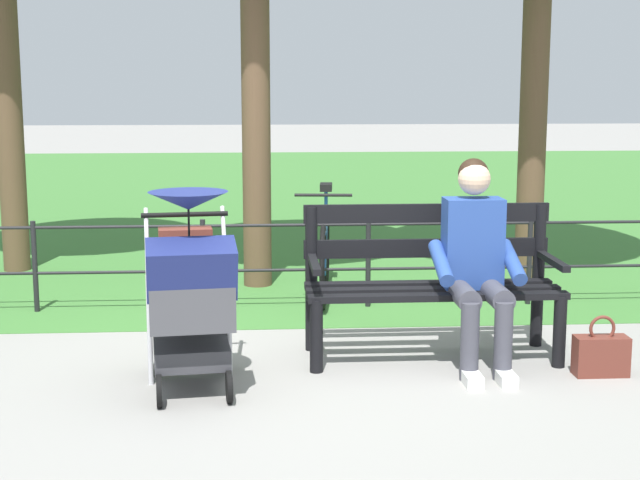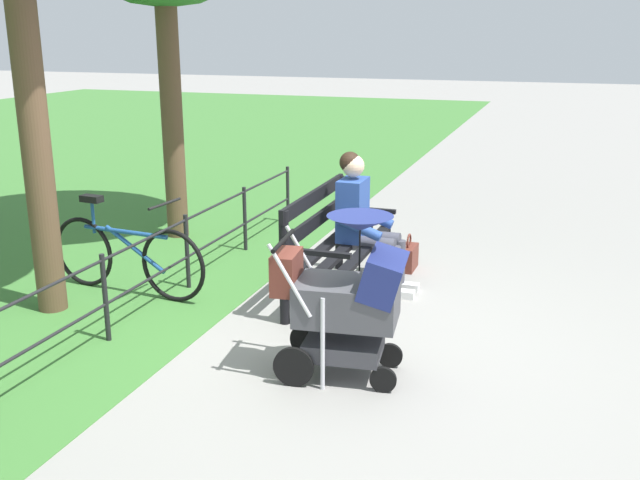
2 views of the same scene
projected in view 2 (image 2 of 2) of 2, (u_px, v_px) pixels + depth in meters
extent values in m
plane|color=gray|center=(311.00, 334.00, 5.76)|extent=(60.00, 60.00, 0.00)
cube|color=black|center=(325.00, 247.00, 6.49)|extent=(1.60, 0.11, 0.04)
cube|color=black|center=(345.00, 249.00, 6.44)|extent=(1.60, 0.11, 0.04)
cube|color=black|center=(364.00, 251.00, 6.38)|extent=(1.60, 0.11, 0.04)
cube|color=black|center=(315.00, 222.00, 6.46)|extent=(1.60, 0.05, 0.12)
cube|color=black|center=(315.00, 197.00, 6.40)|extent=(1.60, 0.05, 0.12)
cylinder|color=black|center=(386.00, 251.00, 7.12)|extent=(0.08, 0.08, 0.45)
cylinder|color=black|center=(339.00, 223.00, 7.20)|extent=(0.08, 0.08, 0.95)
cube|color=black|center=(367.00, 210.00, 7.07)|extent=(0.05, 0.56, 0.04)
cylinder|color=black|center=(341.00, 304.00, 5.76)|extent=(0.08, 0.08, 0.45)
cylinder|color=black|center=(284.00, 268.00, 5.84)|extent=(0.08, 0.08, 0.95)
cube|color=black|center=(317.00, 253.00, 5.71)|extent=(0.05, 0.56, 0.04)
cylinder|color=#42424C|center=(378.00, 239.00, 6.67)|extent=(0.14, 0.40, 0.14)
cylinder|color=#42424C|center=(373.00, 245.00, 6.49)|extent=(0.14, 0.40, 0.14)
cylinder|color=#42424C|center=(399.00, 265.00, 6.68)|extent=(0.11, 0.11, 0.47)
cylinder|color=#42424C|center=(394.00, 272.00, 6.50)|extent=(0.11, 0.11, 0.47)
cube|color=silver|center=(407.00, 287.00, 6.71)|extent=(0.10, 0.22, 0.07)
cube|color=silver|center=(402.00, 294.00, 6.53)|extent=(0.10, 0.22, 0.07)
cube|color=#284793|center=(353.00, 210.00, 6.57)|extent=(0.36, 0.22, 0.56)
cylinder|color=#284793|center=(372.00, 216.00, 6.76)|extent=(0.09, 0.43, 0.23)
cylinder|color=#284793|center=(359.00, 227.00, 6.36)|extent=(0.09, 0.43, 0.23)
sphere|color=beige|center=(353.00, 166.00, 6.46)|extent=(0.20, 0.20, 0.20)
sphere|color=black|center=(350.00, 162.00, 6.46)|extent=(0.19, 0.19, 0.19)
cylinder|color=black|center=(309.00, 339.00, 5.31)|extent=(0.06, 0.28, 0.28)
cylinder|color=black|center=(293.00, 367.00, 4.88)|extent=(0.06, 0.28, 0.28)
cylinder|color=black|center=(390.00, 355.00, 5.17)|extent=(0.05, 0.18, 0.18)
cylinder|color=black|center=(383.00, 380.00, 4.81)|extent=(0.05, 0.18, 0.18)
cube|color=#38383D|center=(344.00, 346.00, 5.01)|extent=(0.48, 0.57, 0.12)
cylinder|color=silver|center=(336.00, 318.00, 5.22)|extent=(0.03, 0.03, 0.65)
cylinder|color=silver|center=(323.00, 344.00, 4.79)|extent=(0.03, 0.03, 0.65)
cube|color=#47474C|center=(347.00, 301.00, 4.92)|extent=(0.54, 0.73, 0.28)
cube|color=navy|center=(383.00, 276.00, 4.81)|extent=(0.51, 0.36, 0.33)
cylinder|color=black|center=(283.00, 241.00, 4.89)|extent=(0.52, 0.09, 0.03)
cylinder|color=silver|center=(306.00, 260.00, 5.15)|extent=(0.06, 0.30, 0.49)
cylinder|color=silver|center=(290.00, 281.00, 4.71)|extent=(0.06, 0.30, 0.49)
cone|color=navy|center=(360.00, 223.00, 4.75)|extent=(0.49, 0.49, 0.10)
cylinder|color=black|center=(360.00, 250.00, 4.80)|extent=(0.01, 0.01, 0.30)
cube|color=brown|center=(287.00, 272.00, 4.95)|extent=(0.34, 0.20, 0.28)
cube|color=brown|center=(408.00, 258.00, 7.28)|extent=(0.32, 0.14, 0.24)
torus|color=brown|center=(409.00, 241.00, 7.23)|extent=(0.16, 0.02, 0.16)
cylinder|color=black|center=(288.00, 195.00, 9.00)|extent=(0.04, 0.04, 0.70)
cylinder|color=black|center=(245.00, 219.00, 7.84)|extent=(0.04, 0.04, 0.70)
cylinder|color=black|center=(187.00, 252.00, 6.69)|extent=(0.04, 0.04, 0.70)
cylinder|color=black|center=(105.00, 298.00, 5.54)|extent=(0.04, 0.04, 0.70)
cylinder|color=black|center=(148.00, 238.00, 6.03)|extent=(6.34, 0.02, 0.02)
cylinder|color=black|center=(150.00, 278.00, 6.13)|extent=(6.34, 0.02, 0.02)
cylinder|color=brown|center=(30.00, 95.00, 5.77)|extent=(0.24, 0.24, 3.62)
cylinder|color=brown|center=(171.00, 107.00, 8.08)|extent=(0.24, 0.24, 2.96)
torus|color=black|center=(173.00, 266.00, 6.36)|extent=(0.10, 0.66, 0.66)
torus|color=black|center=(84.00, 252.00, 6.76)|extent=(0.10, 0.66, 0.66)
cylinder|color=#1E4C8C|center=(125.00, 232.00, 6.49)|extent=(0.13, 0.90, 0.04)
cylinder|color=#1E4C8C|center=(135.00, 249.00, 6.49)|extent=(0.10, 0.63, 0.38)
cylinder|color=#1E4C8C|center=(93.00, 217.00, 6.60)|extent=(0.03, 0.03, 0.30)
cube|color=black|center=(91.00, 199.00, 6.55)|extent=(0.12, 0.21, 0.06)
cylinder|color=black|center=(165.00, 204.00, 6.22)|extent=(0.44, 0.07, 0.02)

